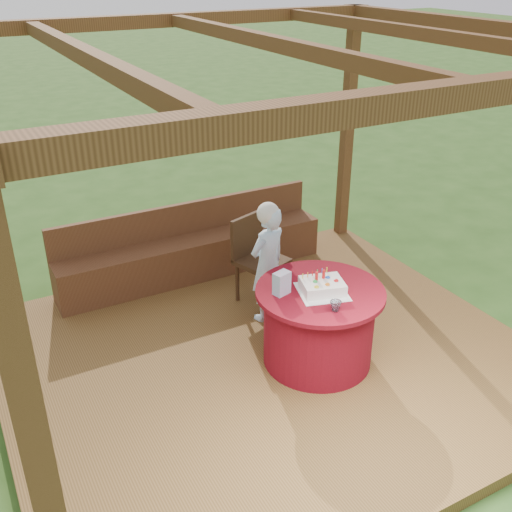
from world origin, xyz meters
The scene contains 10 objects.
ground centered at (0.00, 0.00, 0.00)m, with size 60.00×60.00×0.00m, color #2A4F1A.
deck centered at (0.00, 0.00, 0.06)m, with size 4.50×4.00×0.12m, color brown.
pergola centered at (0.00, 0.00, 2.41)m, with size 4.50×4.00×2.72m.
bench centered at (0.00, 1.72, 0.38)m, with size 3.00×0.42×0.80m.
table centered at (0.33, -0.27, 0.48)m, with size 1.09×1.09×0.71m.
chair centered at (0.38, 0.94, 0.62)m, with size 0.56×0.56×0.89m.
elderly_woman centered at (0.30, 0.56, 0.74)m, with size 0.49×0.39×1.21m.
birthday_cake centered at (0.32, -0.30, 0.89)m, with size 0.48×0.48×0.18m.
gift_bag centered at (0.02, -0.16, 0.93)m, with size 0.14×0.09×0.20m, color #C57FA7.
drinking_glass centered at (0.25, -0.59, 0.87)m, with size 0.09×0.09×0.09m, color white.
Camera 1 is at (-2.21, -3.81, 3.33)m, focal length 42.00 mm.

